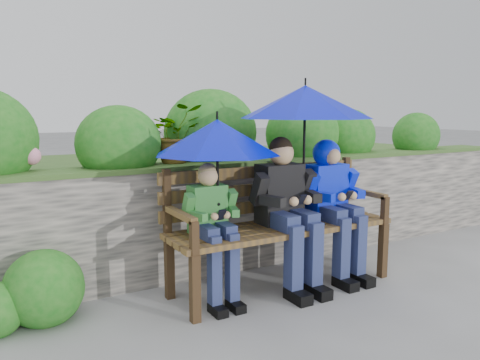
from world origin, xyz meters
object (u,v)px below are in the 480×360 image
boy_middle (287,205)px  boy_right (333,195)px  park_bench (277,217)px  umbrella_right (305,102)px  boy_left (213,223)px  umbrella_left (217,137)px

boy_middle → boy_right: bearing=2.0°
park_bench → boy_middle: (0.03, -0.11, 0.12)m
umbrella_right → boy_right: bearing=-3.1°
park_bench → umbrella_right: umbrella_right is taller
boy_left → boy_right: (1.20, -0.00, 0.11)m
park_bench → boy_right: 0.57m
umbrella_right → umbrella_left: bearing=179.1°
park_bench → boy_right: (0.54, -0.09, 0.15)m
boy_right → umbrella_left: size_ratio=1.26×
boy_middle → umbrella_left: 0.86m
boy_middle → umbrella_right: 0.87m
park_bench → umbrella_right: 1.00m
boy_middle → boy_left: bearing=178.4°
umbrella_left → park_bench: bearing=5.6°
boy_left → boy_right: boy_right is taller
boy_right → umbrella_right: bearing=176.9°
park_bench → umbrella_left: size_ratio=2.01×
boy_right → umbrella_left: bearing=178.5°
boy_left → umbrella_right: (0.88, 0.02, 0.93)m
boy_left → umbrella_left: umbrella_left is taller
umbrella_right → boy_middle: bearing=-169.8°
boy_right → boy_middle: bearing=-178.0°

